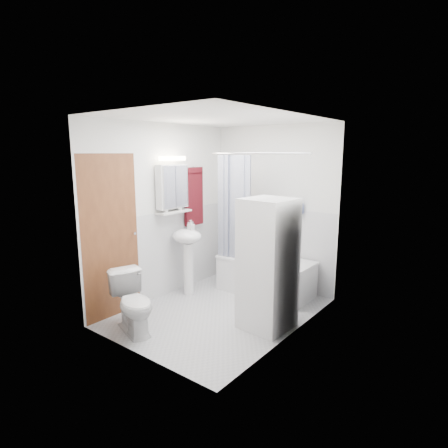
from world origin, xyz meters
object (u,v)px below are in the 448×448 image
Objects in this scene: sink at (187,246)px; washer_dryer at (268,264)px; bathtub at (266,274)px; toilet at (134,303)px.

washer_dryer is at bearing -7.56° from sink.
bathtub is 1.16m from washer_dryer.
toilet is (-1.13, -1.03, -0.42)m from washer_dryer.
sink is (-0.87, -0.70, 0.42)m from bathtub.
sink is at bearing 32.68° from toilet.
washer_dryer is 1.58m from toilet.
washer_dryer is at bearing -57.74° from bathtub.
bathtub is at bearing 126.29° from washer_dryer.
washer_dryer is (0.56, -0.89, 0.47)m from bathtub.
sink is at bearing 176.47° from washer_dryer.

